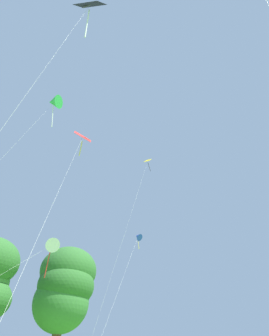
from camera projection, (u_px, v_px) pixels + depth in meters
The scene contains 7 objects.
kite_yellow_diamond at pixel (145, 171), 45.15m from camera, with size 3.14×11.69×27.87m.
kite_black_large at pixel (88, 13), 25.19m from camera, with size 2.54×8.04×28.34m.
kite_red_high at pixel (81, 142), 23.71m from camera, with size 4.52×10.36×17.39m.
kite_blue_delta at pixel (138, 237), 35.57m from camera, with size 1.24×11.29×14.04m.
kite_white_distant at pixel (51, 244), 21.97m from camera, with size 3.97×10.99×9.20m.
kite_green_small at pixel (54, 102), 37.92m from camera, with size 3.78×12.68×29.72m.
tree_right_cluster at pixel (65, 287), 29.50m from camera, with size 5.71×5.92×11.22m.
Camera 1 is at (0.17, -3.75, 1.78)m, focal length 32.25 mm.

